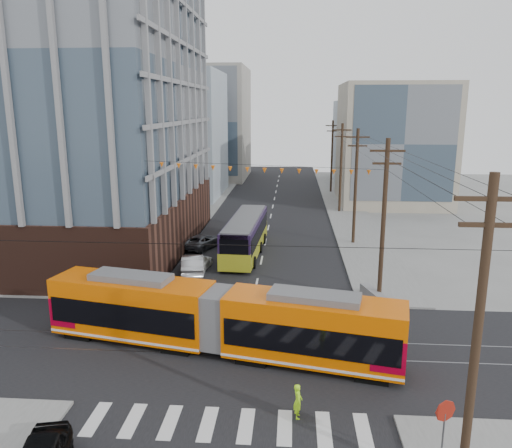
{
  "coord_description": "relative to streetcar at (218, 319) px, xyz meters",
  "views": [
    {
      "loc": [
        2.55,
        -21.12,
        12.86
      ],
      "look_at": [
        0.14,
        11.52,
        5.2
      ],
      "focal_mm": 35.0,
      "sensor_mm": 36.0,
      "label": 1
    }
  ],
  "objects": [
    {
      "name": "ground",
      "position": [
        1.28,
        -3.42,
        -1.86
      ],
      "size": [
        160.0,
        160.0,
        0.0
      ],
      "primitive_type": "plane",
      "color": "slate"
    },
    {
      "name": "office_building",
      "position": [
        -20.72,
        19.58,
        12.44
      ],
      "size": [
        30.0,
        25.0,
        28.6
      ],
      "primitive_type": "cube",
      "color": "#381E16",
      "rests_on": "ground"
    },
    {
      "name": "bg_bldg_nw_near",
      "position": [
        -15.72,
        48.58,
        7.14
      ],
      "size": [
        18.0,
        16.0,
        18.0
      ],
      "primitive_type": "cube",
      "color": "#8C99A5",
      "rests_on": "ground"
    },
    {
      "name": "bg_bldg_ne_near",
      "position": [
        17.28,
        44.58,
        6.14
      ],
      "size": [
        14.0,
        14.0,
        16.0
      ],
      "primitive_type": "cube",
      "color": "gray",
      "rests_on": "ground"
    },
    {
      "name": "bg_bldg_nw_far",
      "position": [
        -12.72,
        68.58,
        8.14
      ],
      "size": [
        16.0,
        18.0,
        20.0
      ],
      "primitive_type": "cube",
      "color": "gray",
      "rests_on": "ground"
    },
    {
      "name": "bg_bldg_ne_far",
      "position": [
        19.28,
        64.58,
        5.14
      ],
      "size": [
        16.0,
        16.0,
        14.0
      ],
      "primitive_type": "cube",
      "color": "#8C99A5",
      "rests_on": "ground"
    },
    {
      "name": "utility_pole_near",
      "position": [
        9.78,
        -9.42,
        3.64
      ],
      "size": [
        0.3,
        0.3,
        11.0
      ],
      "primitive_type": "cylinder",
      "color": "black",
      "rests_on": "ground"
    },
    {
      "name": "utility_pole_far",
      "position": [
        9.78,
        52.58,
        3.64
      ],
      "size": [
        0.3,
        0.3,
        11.0
      ],
      "primitive_type": "cylinder",
      "color": "black",
      "rests_on": "ground"
    },
    {
      "name": "streetcar",
      "position": [
        0.0,
        0.0,
        0.0
      ],
      "size": [
        19.47,
        6.77,
        3.73
      ],
      "primitive_type": null,
      "rotation": [
        0.0,
        0.0,
        -0.21
      ],
      "color": "#D95500",
      "rests_on": "ground"
    },
    {
      "name": "city_bus",
      "position": [
        -0.29,
        18.44,
        -0.14
      ],
      "size": [
        3.27,
        12.3,
        3.45
      ],
      "primitive_type": null,
      "rotation": [
        0.0,
        0.0,
        -0.05
      ],
      "color": "#221435",
      "rests_on": "ground"
    },
    {
      "name": "parked_car_silver",
      "position": [
        -3.92,
        12.57,
        -1.07
      ],
      "size": [
        2.53,
        5.05,
        1.59
      ],
      "primitive_type": "imported",
      "rotation": [
        0.0,
        0.0,
        3.32
      ],
      "color": "#A1A3A4",
      "rests_on": "ground"
    },
    {
      "name": "parked_car_white",
      "position": [
        -3.72,
        13.53,
        -1.25
      ],
      "size": [
        2.05,
        4.37,
        1.23
      ],
      "primitive_type": "imported",
      "rotation": [
        0.0,
        0.0,
        3.06
      ],
      "color": "silver",
      "rests_on": "ground"
    },
    {
      "name": "parked_car_grey",
      "position": [
        -4.49,
        19.95,
        -1.2
      ],
      "size": [
        3.66,
        5.21,
        1.32
      ],
      "primitive_type": "imported",
      "rotation": [
        0.0,
        0.0,
        2.8
      ],
      "color": "#43474E",
      "rests_on": "ground"
    },
    {
      "name": "pedestrian",
      "position": [
        4.21,
        -5.67,
        -1.09
      ],
      "size": [
        0.4,
        0.58,
        1.55
      ],
      "primitive_type": "imported",
      "rotation": [
        0.0,
        0.0,
        1.62
      ],
      "color": "#ADFF18",
      "rests_on": "ground"
    },
    {
      "name": "stop_sign",
      "position": [
        9.3,
        -8.62,
        -0.49
      ],
      "size": [
        1.1,
        1.1,
        2.74
      ],
      "primitive_type": null,
      "rotation": [
        0.0,
        0.0,
        0.41
      ],
      "color": "#9B1B0E",
      "rests_on": "ground"
    },
    {
      "name": "jersey_barrier",
      "position": [
        9.58,
        7.15,
        -1.45
      ],
      "size": [
        2.08,
        4.23,
        0.83
      ],
      "primitive_type": "cube",
      "rotation": [
        0.0,
        0.0,
        0.29
      ],
      "color": "slate",
      "rests_on": "ground"
    }
  ]
}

